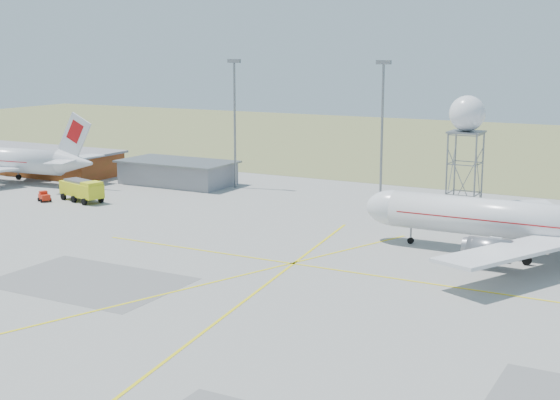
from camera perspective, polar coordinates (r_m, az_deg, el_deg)
The scene contains 10 objects.
ground at distance 54.85m, azimuth -8.58°, elevation -12.88°, with size 400.00×400.00×0.00m, color gray.
grass_strip at distance 183.67m, azimuth 18.73°, elevation 3.52°, with size 400.00×120.00×0.03m, color #646B3B.
building_orange at distance 148.04m, azimuth -17.42°, elevation 2.77°, with size 33.00×12.00×4.30m.
building_grey at distance 129.97m, azimuth -7.50°, elevation 2.01°, with size 19.00×10.00×3.90m.
mast_a at distance 124.88m, azimuth -3.34°, elevation 6.39°, with size 2.20×0.50×20.50m.
mast_b at distance 113.73m, azimuth 7.49°, elevation 5.86°, with size 2.20×0.50×20.50m.
airliner_main at distance 87.28m, azimuth 17.18°, elevation -1.54°, with size 37.12×36.16×12.65m.
radar_tower at distance 101.82m, azimuth 13.41°, elevation 3.42°, with size 4.52×4.52×16.35m.
fire_truck at distance 117.95m, azimuth -14.25°, elevation 0.64°, with size 8.48×4.93×3.22m.
baggage_tug at distance 119.63m, azimuth -16.86°, elevation 0.17°, with size 2.32×2.22×1.52m.
Camera 1 is at (30.67, -39.74, 22.10)m, focal length 50.00 mm.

